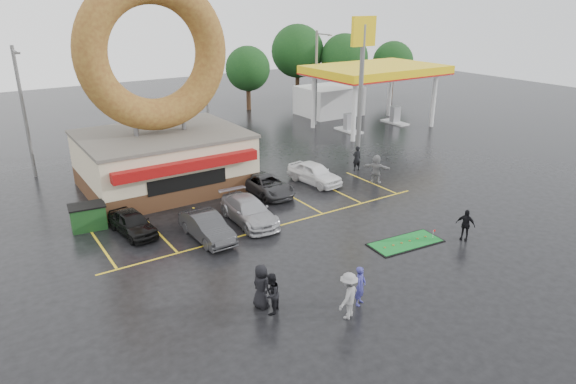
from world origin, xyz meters
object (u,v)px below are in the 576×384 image
streetlight_left (24,110)px  person_blue (360,286)px  car_white (314,173)px  streetlight_right (317,76)px  gas_station (354,85)px  streetlight_mid (207,89)px  car_dgrey (207,227)px  car_black (132,223)px  shell_sign (362,60)px  dumpster (88,217)px  person_cameraman (465,225)px  putting_green (406,243)px  car_grey (267,185)px  donut_shop (160,121)px  car_silver (249,211)px

streetlight_left → person_blue: (8.59, -24.90, -3.93)m
car_white → streetlight_right: bearing=46.0°
gas_station → person_blue: size_ratio=7.99×
streetlight_right → person_blue: bearing=-122.9°
streetlight_mid → car_dgrey: bearing=-115.6°
streetlight_mid → car_black: bearing=-128.4°
shell_sign → dumpster: shell_sign is taller
gas_station → streetlight_right: 4.26m
person_cameraman → putting_green: person_cameraman is taller
car_grey → person_cameraman: 12.50m
donut_shop → shell_sign: size_ratio=1.27×
streetlight_right → dumpster: streetlight_right is taller
car_silver → streetlight_left: bearing=122.9°
car_grey → person_blue: person_blue is taller
shell_sign → car_grey: size_ratio=2.37×
donut_shop → car_black: 8.33m
shell_sign → car_silver: shell_sign is taller
streetlight_right → car_dgrey: bearing=-138.4°
donut_shop → streetlight_left: size_ratio=1.50×
car_black → person_blue: 13.14m
streetlight_right → person_blue: 32.29m
car_silver → person_cameraman: bearing=-41.5°
gas_station → car_black: gas_station is taller
car_silver → car_white: 7.63m
car_dgrey → car_white: size_ratio=0.98×
car_grey → person_blue: (-3.34, -12.99, 0.23)m
streetlight_left → car_white: 20.14m
streetlight_left → putting_green: 26.59m
gas_station → putting_green: gas_station is taller
putting_green → streetlight_left: bearing=123.0°
streetlight_left → dumpster: (1.06, -11.07, -4.13)m
car_black → car_dgrey: (3.07, -2.76, 0.05)m
streetlight_right → car_black: streetlight_right is taller
car_black → car_silver: 6.31m
shell_sign → person_blue: shell_sign is taller
streetlight_mid → car_white: 13.65m
person_blue → putting_green: size_ratio=0.42×
car_grey → car_white: 3.79m
donut_shop → dumpster: (-5.94, -4.13, -3.81)m
streetlight_right → car_grey: (-14.08, -13.92, -4.16)m
shell_sign → car_white: 10.65m
streetlight_mid → person_blue: streetlight_mid is taller
gas_station → streetlight_right: size_ratio=1.52×
car_grey → putting_green: size_ratio=1.10×
gas_station → car_white: bearing=-137.8°
gas_station → car_silver: bearing=-142.6°
car_grey → car_silver: bearing=-135.6°
person_blue → putting_green: (5.68, 2.97, -0.82)m
car_black → car_grey: size_ratio=0.83×
streetlight_mid → dumpster: bearing=-137.0°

